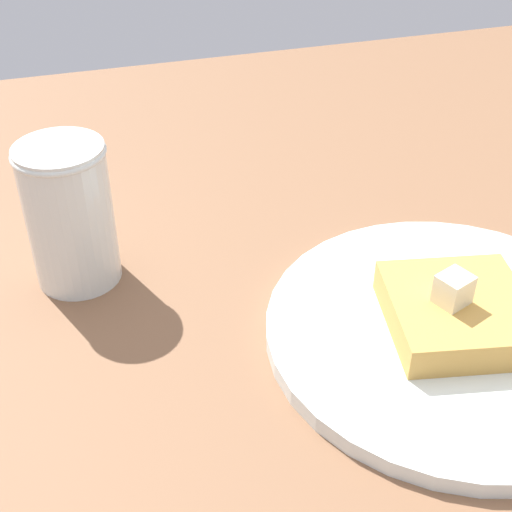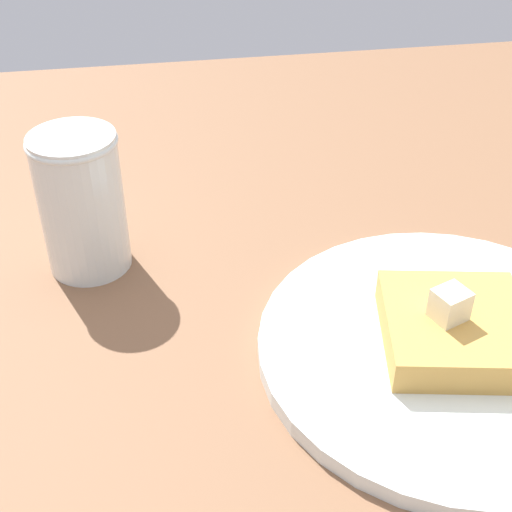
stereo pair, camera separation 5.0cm
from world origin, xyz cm
name	(u,v)px [view 1 (the left image)]	position (x,y,z in cm)	size (l,w,h in cm)	color
table_surface	(418,401)	(0.00, 0.00, 1.19)	(121.64, 121.64, 2.37)	brown
plate	(453,331)	(4.28, 3.59, 3.08)	(25.94, 25.94, 1.24)	white
toast_slice_center	(458,312)	(4.28, 3.59, 4.78)	(9.24, 9.49, 2.33)	gold
butter_pat_primary	(453,289)	(3.54, 3.53, 7.00)	(2.11, 1.90, 2.11)	#F4EECA
syrup_jar	(71,220)	(-19.78, 18.29, 7.50)	(6.62, 6.62, 11.16)	#3C1705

